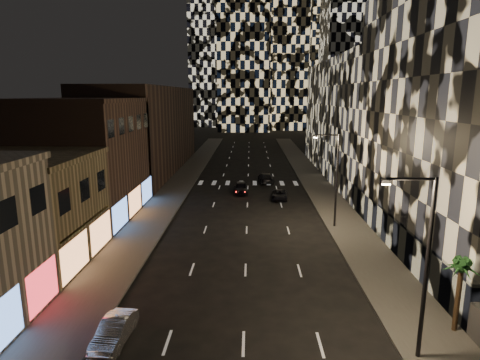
# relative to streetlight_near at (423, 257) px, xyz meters

# --- Properties ---
(sidewalk_left) EXTENTS (4.00, 120.00, 0.15)m
(sidewalk_left) POSITION_rel_streetlight_near_xyz_m (-18.35, 40.00, -5.28)
(sidewalk_left) COLOR #47443F
(sidewalk_left) RESTS_ON ground
(sidewalk_right) EXTENTS (4.00, 120.00, 0.15)m
(sidewalk_right) POSITION_rel_streetlight_near_xyz_m (1.65, 40.00, -5.28)
(sidewalk_right) COLOR #47443F
(sidewalk_right) RESTS_ON ground
(curb_left) EXTENTS (0.20, 120.00, 0.15)m
(curb_left) POSITION_rel_streetlight_near_xyz_m (-16.25, 40.00, -5.28)
(curb_left) COLOR #4C4C47
(curb_left) RESTS_ON ground
(curb_right) EXTENTS (0.20, 120.00, 0.15)m
(curb_right) POSITION_rel_streetlight_near_xyz_m (-0.45, 40.00, -5.28)
(curb_right) COLOR #4C4C47
(curb_right) RESTS_ON ground
(retail_tan) EXTENTS (10.00, 10.00, 8.00)m
(retail_tan) POSITION_rel_streetlight_near_xyz_m (-25.35, 11.00, -1.35)
(retail_tan) COLOR #897752
(retail_tan) RESTS_ON ground
(retail_brown) EXTENTS (10.00, 15.00, 12.00)m
(retail_brown) POSITION_rel_streetlight_near_xyz_m (-25.35, 23.50, 0.65)
(retail_brown) COLOR #4C352B
(retail_brown) RESTS_ON ground
(retail_filler_left) EXTENTS (10.00, 40.00, 14.00)m
(retail_filler_left) POSITION_rel_streetlight_near_xyz_m (-25.35, 50.00, 1.65)
(retail_filler_left) COLOR #4C352B
(retail_filler_left) RESTS_ON ground
(midrise_base) EXTENTS (0.60, 25.00, 3.00)m
(midrise_base) POSITION_rel_streetlight_near_xyz_m (3.95, 14.50, -3.85)
(midrise_base) COLOR #383838
(midrise_base) RESTS_ON ground
(midrise_filler_right) EXTENTS (16.00, 40.00, 18.00)m
(midrise_filler_right) POSITION_rel_streetlight_near_xyz_m (11.65, 47.00, 3.65)
(midrise_filler_right) COLOR #232326
(midrise_filler_right) RESTS_ON ground
(streetlight_near) EXTENTS (2.55, 0.25, 9.00)m
(streetlight_near) POSITION_rel_streetlight_near_xyz_m (0.00, 0.00, 0.00)
(streetlight_near) COLOR black
(streetlight_near) RESTS_ON sidewalk_right
(streetlight_far) EXTENTS (2.55, 0.25, 9.00)m
(streetlight_far) POSITION_rel_streetlight_near_xyz_m (0.00, 20.00, 0.00)
(streetlight_far) COLOR black
(streetlight_far) RESTS_ON sidewalk_right
(car_silver_parked) EXTENTS (1.58, 3.91, 1.26)m
(car_silver_parked) POSITION_rel_streetlight_near_xyz_m (-15.11, 0.95, -4.72)
(car_silver_parked) COLOR #A5A5AA
(car_silver_parked) RESTS_ON ground
(car_dark_midlane) EXTENTS (1.79, 4.38, 1.49)m
(car_dark_midlane) POSITION_rel_streetlight_near_xyz_m (-9.25, 33.89, -4.61)
(car_dark_midlane) COLOR black
(car_dark_midlane) RESTS_ON ground
(car_dark_oncoming) EXTENTS (2.29, 5.02, 1.42)m
(car_dark_oncoming) POSITION_rel_streetlight_near_xyz_m (-5.73, 40.46, -4.64)
(car_dark_oncoming) COLOR black
(car_dark_oncoming) RESTS_ON ground
(car_dark_rightlane) EXTENTS (2.26, 4.24, 1.13)m
(car_dark_rightlane) POSITION_rel_streetlight_near_xyz_m (-4.35, 30.66, -4.79)
(car_dark_rightlane) COLOR black
(car_dark_rightlane) RESTS_ON ground
(palm_tree) EXTENTS (2.15, 2.10, 4.20)m
(palm_tree) POSITION_rel_streetlight_near_xyz_m (3.15, 2.31, -1.74)
(palm_tree) COLOR #47331E
(palm_tree) RESTS_ON sidewalk_right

